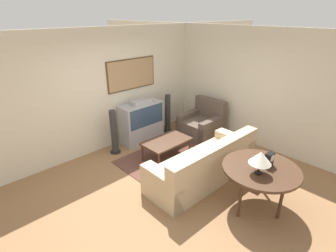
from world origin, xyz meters
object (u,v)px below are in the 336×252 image
object	(u,v)px
speaker_tower_left	(114,133)
console_table	(261,171)
armchair	(202,125)
speaker_tower_right	(168,114)
tv	(142,122)
couch	(204,166)
mantel_clock	(269,159)
coffee_table	(167,142)
table_lamp	(261,158)

from	to	relation	value
speaker_tower_left	console_table	bearing A→B (deg)	-77.84
armchair	speaker_tower_left	bearing A→B (deg)	-111.42
armchair	speaker_tower_right	world-z (taller)	speaker_tower_right
tv	couch	xyz separation A→B (m)	(-0.20, -2.13, -0.19)
couch	mantel_clock	xyz separation A→B (m)	(0.18, -1.11, 0.55)
speaker_tower_left	mantel_clock	bearing A→B (deg)	-75.68
couch	speaker_tower_right	distance (m)	2.33
mantel_clock	speaker_tower_right	world-z (taller)	speaker_tower_right
couch	coffee_table	distance (m)	1.09
armchair	mantel_clock	world-z (taller)	mantel_clock
mantel_clock	table_lamp	bearing A→B (deg)	179.78
coffee_table	speaker_tower_left	size ratio (longest dim) A/B	1.00
speaker_tower_right	mantel_clock	bearing A→B (deg)	-104.84
coffee_table	tv	bearing A→B (deg)	82.10
speaker_tower_left	speaker_tower_right	size ratio (longest dim) A/B	1.00
couch	armchair	world-z (taller)	armchair
couch	console_table	world-z (taller)	couch
coffee_table	table_lamp	size ratio (longest dim) A/B	2.78
tv	mantel_clock	xyz separation A→B (m)	(-0.02, -3.24, 0.36)
speaker_tower_right	tv	bearing A→B (deg)	176.42
tv	couch	bearing A→B (deg)	-95.34
mantel_clock	speaker_tower_right	bearing A→B (deg)	75.16
speaker_tower_left	speaker_tower_right	distance (m)	1.66
couch	console_table	xyz separation A→B (m)	(0.05, -1.07, 0.37)
console_table	mantel_clock	bearing A→B (deg)	-17.05
speaker_tower_left	couch	bearing A→B (deg)	-73.10
armchair	table_lamp	bearing A→B (deg)	-33.44
tv	armchair	xyz separation A→B (m)	(1.25, -0.88, -0.19)
table_lamp	mantel_clock	size ratio (longest dim) A/B	1.63
speaker_tower_right	armchair	bearing A→B (deg)	-63.23
table_lamp	speaker_tower_right	world-z (taller)	table_lamp
console_table	speaker_tower_left	size ratio (longest dim) A/B	1.17
tv	speaker_tower_right	xyz separation A→B (m)	(0.83, -0.05, -0.02)
tv	coffee_table	size ratio (longest dim) A/B	1.05
console_table	table_lamp	world-z (taller)	table_lamp
tv	mantel_clock	distance (m)	3.26
tv	mantel_clock	size ratio (longest dim) A/B	4.74
coffee_table	speaker_tower_right	distance (m)	1.39
console_table	table_lamp	distance (m)	0.38
console_table	mantel_clock	xyz separation A→B (m)	(0.14, -0.04, 0.18)
tv	couch	world-z (taller)	tv
mantel_clock	speaker_tower_left	bearing A→B (deg)	104.32
console_table	speaker_tower_left	bearing A→B (deg)	102.16
mantel_clock	speaker_tower_left	world-z (taller)	speaker_tower_left
mantel_clock	speaker_tower_right	distance (m)	3.32
tv	console_table	xyz separation A→B (m)	(-0.15, -3.20, 0.18)
table_lamp	speaker_tower_left	xyz separation A→B (m)	(-0.50, 3.19, -0.53)
armchair	table_lamp	world-z (taller)	table_lamp
tv	mantel_clock	bearing A→B (deg)	-90.27
table_lamp	speaker_tower_left	size ratio (longest dim) A/B	0.36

